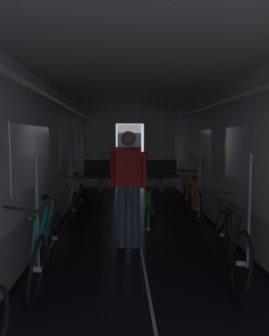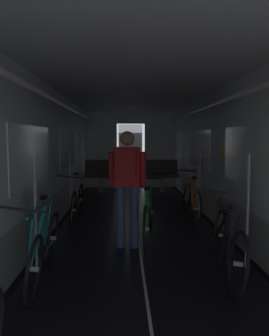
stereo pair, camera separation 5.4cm
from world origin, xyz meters
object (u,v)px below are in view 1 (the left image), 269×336
Objects in this scene: bicycle_silver at (77,202)px; bicycle_green_in_aisle at (149,217)px; bench_seat_far_left at (100,173)px; person_cyclist_aisle at (128,178)px; bicycle_black at (229,243)px; bicycle_orange at (192,201)px; bicycle_teal at (46,247)px; bench_seat_far_right at (161,173)px.

bicycle_green_in_aisle is at bearing -46.00° from bicycle_silver.
bench_seat_far_left is 0.58× the size of person_cyclist_aisle.
bicycle_black is 1.01× the size of person_cyclist_aisle.
bicycle_orange is 2.10m from person_cyclist_aisle.
bicycle_teal is 1.00× the size of person_cyclist_aisle.
bench_seat_far_left is 1.00× the size of bench_seat_far_right.
bench_seat_far_left is 6.26m from bicycle_teal.
bench_seat_far_right is at bearing 0.00° from bench_seat_far_left.
person_cyclist_aisle is 0.76m from bicycle_green_in_aisle.
bench_seat_far_right is 0.58× the size of bicycle_silver.
bicycle_silver is at bearing 179.61° from bicycle_orange.
bicycle_black reaches higher than bench_seat_far_left.
bicycle_green_in_aisle is (-0.92, -1.30, 0.00)m from bicycle_orange.
person_cyclist_aisle reaches higher than bicycle_teal.
bicycle_black reaches higher than bicycle_orange.
person_cyclist_aisle is (-1.08, -5.15, 0.45)m from bench_seat_far_right.
person_cyclist_aisle reaches higher than bicycle_orange.
bicycle_black is 1.67m from person_cyclist_aisle.
bench_seat_far_right is 4.11m from bicycle_silver.
bicycle_silver is 1.01× the size of bicycle_green_in_aisle.
bicycle_black is 1.00× the size of bicycle_orange.
bicycle_teal is (-2.01, -6.25, -0.19)m from bench_seat_far_right.
bicycle_orange is at bearing -61.18° from bench_seat_far_left.
bicycle_teal reaches higher than bicycle_orange.
person_cyclist_aisle is (0.94, -1.58, 0.63)m from bicycle_silver.
bicycle_black is (1.86, -6.20, -0.19)m from bench_seat_far_left.
bench_seat_far_left is 0.58× the size of bicycle_orange.
bench_seat_far_right is 4.95m from bicycle_green_in_aisle.
bench_seat_far_right is at bearing 81.30° from bicycle_green_in_aisle.
person_cyclist_aisle is at bearing -128.53° from bicycle_orange.
bicycle_teal reaches higher than bicycle_silver.
bicycle_silver is at bearing 128.33° from bicycle_black.
bicycle_green_in_aisle is (0.33, 0.27, -0.63)m from person_cyclist_aisle.
person_cyclist_aisle is at bearing -81.99° from bench_seat_far_left.
bicycle_silver is 3.35m from bicycle_black.
bicycle_green_in_aisle is at bearing 39.22° from person_cyclist_aisle.
bicycle_silver reaches higher than bicycle_orange.
bicycle_orange reaches higher than bicycle_green_in_aisle.
bicycle_orange is at bearing 87.48° from bicycle_black.
bench_seat_far_left reaches higher than bicycle_orange.
person_cyclist_aisle is at bearing 49.52° from bicycle_teal.
bench_seat_far_right is 0.58× the size of person_cyclist_aisle.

